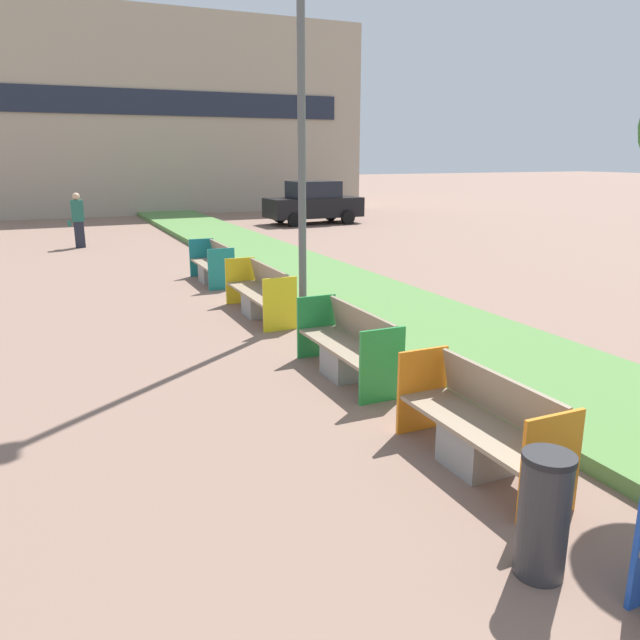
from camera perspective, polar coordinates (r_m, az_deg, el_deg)
planter_grass_strip at (r=12.08m, az=6.15°, el=0.99°), size 2.80×120.00×0.18m
building_backdrop at (r=36.71m, az=-14.20°, el=17.52°), size 20.66×7.03×9.88m
bench_orange_frame at (r=6.34m, az=14.38°, el=-9.93°), size 0.65×1.96×0.94m
bench_green_frame at (r=8.57m, az=2.59°, el=-2.83°), size 0.65×2.04×0.94m
bench_yellow_frame at (r=11.88m, az=-5.45°, el=2.19°), size 0.65×2.35×0.94m
bench_teal_frame at (r=15.20m, az=-9.78°, el=4.77°), size 0.65×1.88×0.94m
litter_bin at (r=4.93m, az=19.76°, el=-16.45°), size 0.38×0.38×0.96m
street_lamp_post at (r=11.40m, az=-1.76°, el=24.85°), size 0.24×0.44×9.11m
pedestrian_walking at (r=22.12m, az=-21.26°, el=8.54°), size 0.53×0.24×1.78m
parked_car_distant at (r=28.01m, az=-0.60°, el=10.66°), size 4.25×2.00×1.86m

